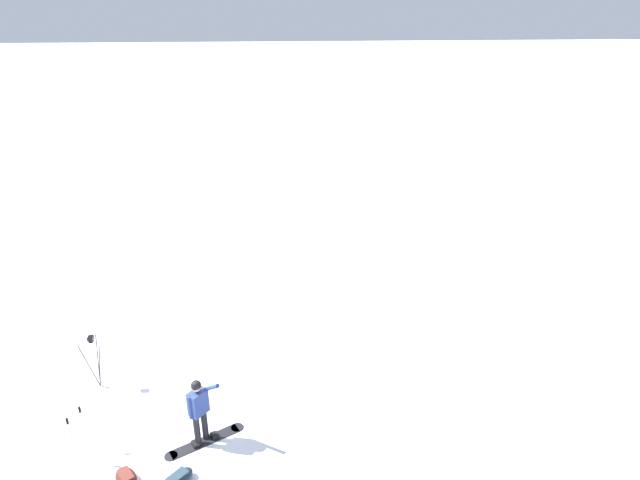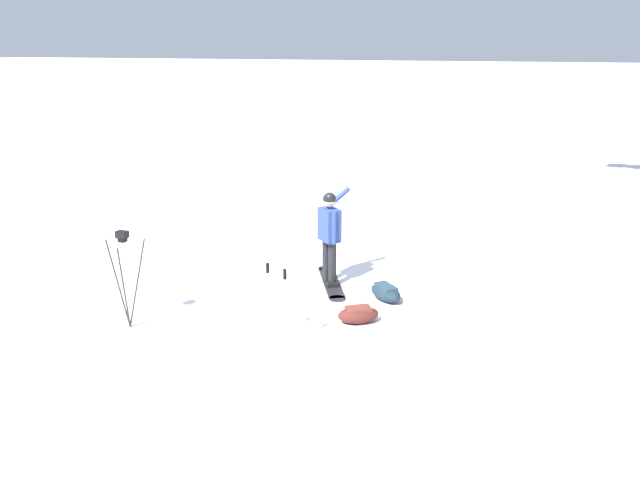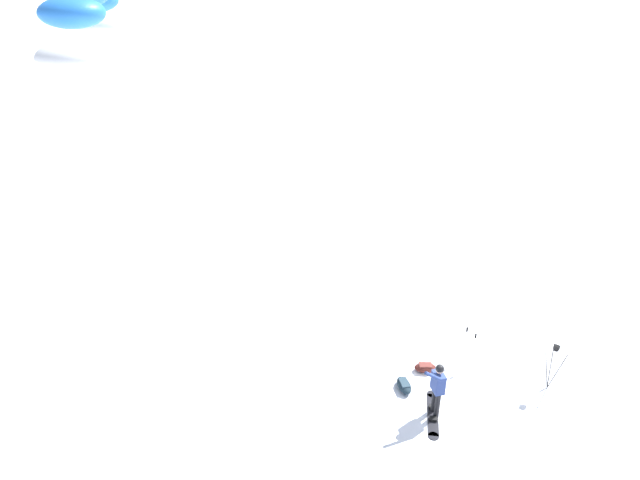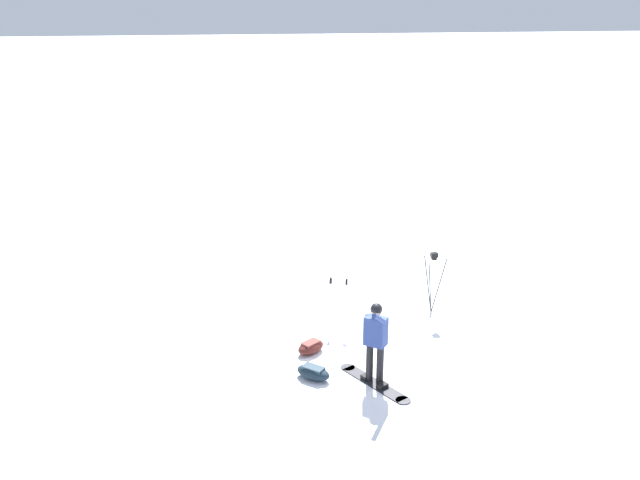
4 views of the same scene
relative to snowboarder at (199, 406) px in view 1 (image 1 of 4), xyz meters
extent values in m
plane|color=white|center=(-0.66, 0.42, -1.00)|extent=(300.00, 300.00, 0.00)
cylinder|color=black|center=(0.07, 0.09, -0.60)|extent=(0.14, 0.14, 0.80)
cylinder|color=black|center=(-0.08, -0.08, -0.60)|extent=(0.14, 0.14, 0.80)
cube|color=navy|center=(-0.01, 0.01, 0.08)|extent=(0.46, 0.47, 0.57)
sphere|color=tan|center=(-0.01, 0.01, 0.50)|extent=(0.22, 0.22, 0.22)
sphere|color=black|center=(-0.01, 0.01, 0.53)|extent=(0.23, 0.23, 0.23)
cylinder|color=navy|center=(0.29, -0.02, 0.47)|extent=(0.44, 0.41, 0.40)
cylinder|color=navy|center=(-0.15, -0.13, 0.08)|extent=(0.09, 0.09, 0.57)
cube|color=black|center=(0.05, -0.01, -0.99)|extent=(1.51, 0.95, 0.02)
cylinder|color=black|center=(0.74, 0.34, -0.99)|extent=(0.28, 0.28, 0.02)
cylinder|color=black|center=(-0.63, -0.36, -0.99)|extent=(0.28, 0.28, 0.02)
cube|color=black|center=(0.25, 0.09, -0.94)|extent=(0.22, 0.24, 0.08)
cube|color=black|center=(-0.14, -0.11, -0.94)|extent=(0.22, 0.24, 0.08)
ellipsoid|color=#4C1E19|center=(-1.41, -0.96, -0.88)|extent=(0.67, 0.74, 0.24)
cube|color=brown|center=(-1.41, -0.96, -0.79)|extent=(0.40, 0.44, 0.08)
cylinder|color=#262628|center=(-2.75, 2.34, -0.34)|extent=(0.04, 0.33, 1.34)
cylinder|color=#262628|center=(-2.91, 2.12, -0.34)|extent=(0.32, 0.15, 1.34)
cylinder|color=#262628|center=(-2.64, 2.08, -0.34)|extent=(0.27, 0.24, 1.34)
cube|color=black|center=(-2.76, 2.18, 0.36)|extent=(0.10, 0.10, 0.06)
cube|color=black|center=(-2.76, 2.18, 0.44)|extent=(0.12, 0.16, 0.10)
ellipsoid|color=#192833|center=(-0.38, -1.11, -0.87)|extent=(0.75, 0.76, 0.25)
cube|color=#263A47|center=(-0.38, -1.11, -0.79)|extent=(0.45, 0.46, 0.08)
cylinder|color=gray|center=(-2.60, -0.27, -0.43)|extent=(0.21, 0.15, 1.14)
cylinder|color=black|center=(-2.60, -0.27, 0.08)|extent=(0.05, 0.05, 0.14)
cylinder|color=gray|center=(-2.45, 0.05, -0.43)|extent=(0.19, 0.17, 1.14)
cylinder|color=black|center=(-2.45, 0.05, 0.08)|extent=(0.05, 0.05, 0.14)
camera|label=1|loc=(1.64, -9.14, 7.79)|focal=29.73mm
camera|label=2|loc=(-10.32, -3.63, 3.07)|focal=37.19mm
camera|label=3|loc=(11.08, 4.10, 10.23)|focal=32.12mm
camera|label=4|loc=(11.17, -3.40, 5.90)|focal=38.77mm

